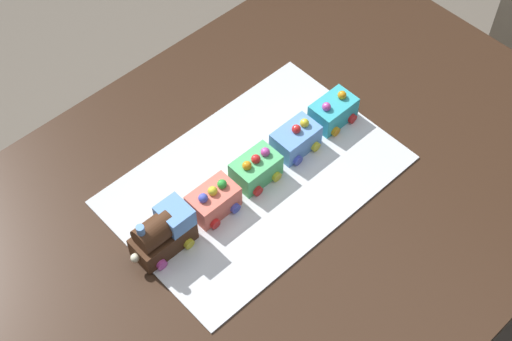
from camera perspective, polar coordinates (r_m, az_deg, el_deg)
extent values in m
plane|color=#6B6054|center=(2.18, 1.68, -12.74)|extent=(8.00, 8.00, 0.00)
cube|color=#382316|center=(1.55, 2.31, -1.75)|extent=(1.40, 1.00, 0.03)
cube|color=#382316|center=(2.33, 5.69, 8.35)|extent=(0.07, 0.07, 0.71)
cube|color=gray|center=(2.46, 16.67, 4.07)|extent=(0.04, 0.04, 0.42)
cube|color=silver|center=(1.55, 0.00, -0.71)|extent=(0.60, 0.40, 0.00)
cube|color=#472816|center=(1.44, -7.27, -5.34)|extent=(0.12, 0.06, 0.05)
cylinder|color=#472816|center=(1.40, -7.95, -4.77)|extent=(0.07, 0.05, 0.05)
cube|color=#669EEA|center=(1.41, -6.38, -3.55)|extent=(0.06, 0.06, 0.04)
cylinder|color=#669EEA|center=(1.37, -9.01, -4.74)|extent=(0.02, 0.02, 0.03)
sphere|color=#F4EFCC|center=(1.42, -9.45, -6.77)|extent=(0.02, 0.02, 0.02)
cylinder|color=#D84CB2|center=(1.43, -7.38, -7.34)|extent=(0.02, 0.01, 0.02)
cylinder|color=yellow|center=(1.45, -5.26, -5.75)|extent=(0.02, 0.01, 0.02)
cylinder|color=yellow|center=(1.46, -9.14, -5.52)|extent=(0.02, 0.01, 0.02)
cylinder|color=green|center=(1.48, -7.04, -3.99)|extent=(0.02, 0.01, 0.02)
cube|color=#F27260|center=(1.48, -3.35, -2.37)|extent=(0.10, 0.06, 0.06)
cylinder|color=red|center=(1.47, -3.21, -4.20)|extent=(0.02, 0.01, 0.02)
cylinder|color=#4C59D8|center=(1.49, -1.61, -2.99)|extent=(0.02, 0.01, 0.02)
cylinder|color=orange|center=(1.50, -5.01, -2.50)|extent=(0.02, 0.01, 0.02)
cylinder|color=yellow|center=(1.52, -3.43, -1.34)|extent=(0.02, 0.01, 0.02)
sphere|color=yellow|center=(1.45, -3.42, -1.62)|extent=(0.02, 0.02, 0.02)
sphere|color=green|center=(1.46, -2.68, -1.07)|extent=(0.02, 0.02, 0.02)
sphere|color=#4C59D8|center=(1.44, -4.16, -2.17)|extent=(0.02, 0.02, 0.02)
cube|color=#59CC7A|center=(1.53, -0.01, 0.12)|extent=(0.10, 0.06, 0.06)
cylinder|color=red|center=(1.51, 0.16, -1.63)|extent=(0.02, 0.01, 0.02)
cylinder|color=yellow|center=(1.54, 1.65, -0.48)|extent=(0.02, 0.01, 0.02)
cylinder|color=orange|center=(1.54, -1.67, -0.04)|extent=(0.02, 0.01, 0.02)
cylinder|color=green|center=(1.57, -0.18, 1.07)|extent=(0.02, 0.01, 0.02)
sphere|color=orange|center=(1.49, -0.72, 0.38)|extent=(0.02, 0.02, 0.02)
sphere|color=#D84CB2|center=(1.51, 0.68, 1.42)|extent=(0.02, 0.02, 0.02)
sphere|color=red|center=(1.50, -0.01, 0.90)|extent=(0.02, 0.02, 0.02)
cube|color=#669EEA|center=(1.58, 3.12, 2.46)|extent=(0.10, 0.06, 0.06)
cylinder|color=#4C59D8|center=(1.56, 3.31, 0.79)|extent=(0.02, 0.01, 0.02)
cylinder|color=yellow|center=(1.59, 4.71, 1.86)|extent=(0.02, 0.01, 0.02)
cylinder|color=#D84CB2|center=(1.59, 1.48, 2.29)|extent=(0.02, 0.01, 0.02)
cylinder|color=#D84CB2|center=(1.62, 2.88, 3.32)|extent=(0.02, 0.01, 0.02)
sphere|color=yellow|center=(1.56, 3.82, 3.74)|extent=(0.02, 0.02, 0.02)
sphere|color=red|center=(1.55, 3.17, 3.26)|extent=(0.02, 0.02, 0.02)
cube|color=#38B7C6|center=(1.64, 6.05, 4.64)|extent=(0.10, 0.06, 0.06)
cylinder|color=orange|center=(1.62, 6.26, 3.05)|extent=(0.02, 0.01, 0.02)
cylinder|color=red|center=(1.65, 7.56, 4.04)|extent=(0.02, 0.01, 0.02)
cylinder|color=orange|center=(1.65, 4.44, 4.46)|extent=(0.02, 0.01, 0.02)
cylinder|color=red|center=(1.68, 5.75, 5.41)|extent=(0.02, 0.01, 0.02)
sphere|color=orange|center=(1.62, 6.76, 5.88)|extent=(0.02, 0.02, 0.02)
sphere|color=#D84CB2|center=(1.60, 5.54, 4.99)|extent=(0.02, 0.02, 0.02)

